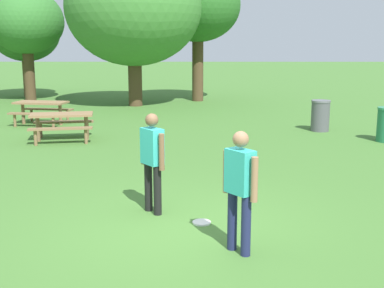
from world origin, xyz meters
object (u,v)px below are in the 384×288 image
(person_catcher, at_px, (240,184))
(frisbee, at_px, (202,222))
(tree_back_right, at_px, (198,6))
(person_thrower, at_px, (152,157))
(tree_slender_mid, at_px, (26,22))
(picnic_table_near, at_px, (62,121))
(picnic_table_far, at_px, (41,108))
(tree_back_left, at_px, (134,8))
(trash_can_further_along, at_px, (320,116))
(tree_far_right, at_px, (25,33))

(person_catcher, relative_size, frisbee, 5.71)
(frisbee, xyz_separation_m, tree_back_right, (0.03, 16.04, 4.26))
(person_thrower, relative_size, tree_slender_mid, 0.32)
(person_thrower, xyz_separation_m, picnic_table_near, (-3.04, 6.02, -0.38))
(person_catcher, height_order, picnic_table_near, person_catcher)
(frisbee, bearing_deg, picnic_table_far, 119.45)
(person_thrower, xyz_separation_m, tree_slender_mid, (-6.96, 15.43, 2.62))
(frisbee, height_order, picnic_table_far, picnic_table_far)
(tree_slender_mid, height_order, tree_back_left, tree_back_left)
(tree_back_right, bearing_deg, picnic_table_far, -127.82)
(picnic_table_far, distance_m, tree_slender_mid, 7.72)
(frisbee, distance_m, tree_back_right, 16.59)
(frisbee, xyz_separation_m, picnic_table_near, (-3.82, 6.51, 0.55))
(person_thrower, bearing_deg, frisbee, -32.12)
(picnic_table_near, relative_size, tree_back_right, 0.32)
(person_thrower, bearing_deg, picnic_table_near, 116.79)
(trash_can_further_along, relative_size, tree_back_right, 0.16)
(picnic_table_near, distance_m, tree_far_right, 12.46)
(tree_slender_mid, bearing_deg, picnic_table_near, -67.39)
(person_thrower, distance_m, frisbee, 1.32)
(picnic_table_near, bearing_deg, frisbee, -59.56)
(picnic_table_far, distance_m, tree_back_right, 9.35)
(person_thrower, height_order, picnic_table_near, person_thrower)
(person_thrower, distance_m, person_catcher, 2.02)
(frisbee, relative_size, tree_far_right, 0.06)
(frisbee, height_order, tree_back_left, tree_back_left)
(person_catcher, height_order, tree_far_right, tree_far_right)
(trash_can_further_along, distance_m, tree_slender_mid, 14.28)
(trash_can_further_along, xyz_separation_m, tree_slender_mid, (-11.53, 7.83, 3.08))
(person_thrower, relative_size, tree_back_right, 0.28)
(tree_far_right, height_order, tree_back_left, tree_back_left)
(frisbee, distance_m, picnic_table_near, 7.57)
(tree_slender_mid, relative_size, tree_back_left, 0.77)
(tree_back_right, bearing_deg, picnic_table_near, -112.03)
(person_catcher, bearing_deg, picnic_table_far, 118.90)
(tree_back_left, bearing_deg, picnic_table_far, -117.43)
(frisbee, distance_m, picnic_table_far, 10.65)
(person_catcher, relative_size, tree_back_right, 0.28)
(picnic_table_far, bearing_deg, frisbee, -60.55)
(trash_can_further_along, xyz_separation_m, tree_back_left, (-6.45, 6.13, 3.61))
(picnic_table_far, height_order, tree_back_left, tree_back_left)
(tree_back_right, bearing_deg, frisbee, -90.11)
(tree_back_right, bearing_deg, trash_can_further_along, -64.69)
(tree_slender_mid, bearing_deg, tree_far_right, 110.08)
(frisbee, distance_m, trash_can_further_along, 8.94)
(picnic_table_near, bearing_deg, tree_back_left, 81.40)
(person_catcher, bearing_deg, trash_can_further_along, 70.13)
(picnic_table_near, bearing_deg, tree_slender_mid, 112.61)
(person_thrower, bearing_deg, trash_can_further_along, 58.92)
(person_catcher, bearing_deg, tree_back_left, 101.59)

